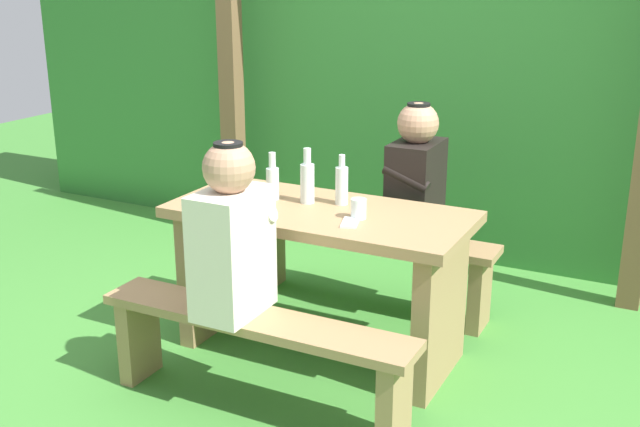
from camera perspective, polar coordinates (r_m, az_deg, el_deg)
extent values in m
plane|color=#408634|center=(3.86, 0.00, -10.02)|extent=(12.00, 12.00, 0.00)
cube|color=#2E702E|center=(5.20, 9.27, 7.34)|extent=(6.40, 0.65, 1.76)
cube|color=brown|center=(5.19, -6.56, 9.75)|extent=(0.12, 0.12, 2.17)
cube|color=#9E7A51|center=(3.59, 0.00, -0.05)|extent=(1.40, 0.64, 0.05)
cube|color=#9E7A51|center=(4.00, -7.71, -3.82)|extent=(0.08, 0.54, 0.68)
cube|color=#9E7A51|center=(3.51, 8.85, -7.08)|extent=(0.08, 0.54, 0.68)
cube|color=#9E7A51|center=(3.21, -4.82, -7.86)|extent=(1.40, 0.24, 0.04)
cube|color=#9E7A51|center=(3.64, -13.18, -8.84)|extent=(0.07, 0.22, 0.39)
cube|color=#9E7A51|center=(3.07, 5.49, -13.77)|extent=(0.07, 0.22, 0.39)
cube|color=#9E7A51|center=(4.19, 3.67, -1.60)|extent=(1.40, 0.24, 0.04)
cube|color=#9E7A51|center=(4.52, -3.62, -3.01)|extent=(0.07, 0.22, 0.39)
cube|color=#9E7A51|center=(4.08, 11.66, -5.75)|extent=(0.07, 0.22, 0.39)
cube|color=silver|center=(3.15, -6.50, -2.89)|extent=(0.22, 0.34, 0.52)
sphere|color=tan|center=(3.05, -6.73, 3.36)|extent=(0.21, 0.21, 0.21)
cylinder|color=black|center=(3.03, -6.79, 5.00)|extent=(0.12, 0.12, 0.02)
cylinder|color=silver|center=(3.23, -5.21, -0.39)|extent=(0.25, 0.07, 0.15)
cube|color=black|center=(4.01, 7.03, 1.64)|extent=(0.22, 0.34, 0.52)
sphere|color=tan|center=(3.93, 7.23, 6.61)|extent=(0.21, 0.21, 0.21)
cylinder|color=black|center=(3.92, 7.28, 7.89)|extent=(0.12, 0.12, 0.02)
cylinder|color=black|center=(3.86, 6.37, 2.61)|extent=(0.25, 0.07, 0.15)
cylinder|color=silver|center=(3.44, 2.86, 0.36)|extent=(0.07, 0.07, 0.09)
cylinder|color=silver|center=(3.63, 1.61, 2.05)|extent=(0.06, 0.06, 0.18)
cylinder|color=silver|center=(3.60, 1.62, 3.88)|extent=(0.03, 0.03, 0.06)
cylinder|color=silver|center=(3.65, -0.94, 2.22)|extent=(0.07, 0.07, 0.19)
cylinder|color=silver|center=(3.62, -0.95, 4.23)|extent=(0.04, 0.04, 0.08)
cylinder|color=silver|center=(3.72, -3.51, 2.20)|extent=(0.06, 0.06, 0.15)
cylinder|color=silver|center=(3.69, -3.54, 3.92)|extent=(0.03, 0.03, 0.08)
cube|color=silver|center=(3.38, 2.25, -0.67)|extent=(0.11, 0.15, 0.01)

